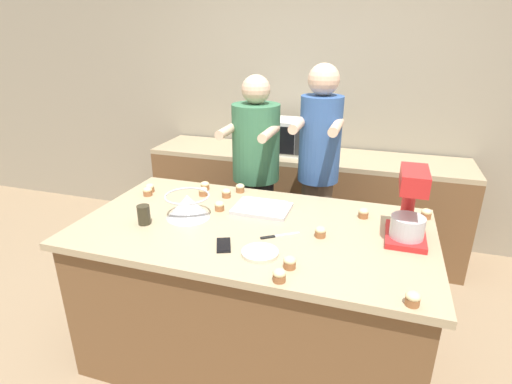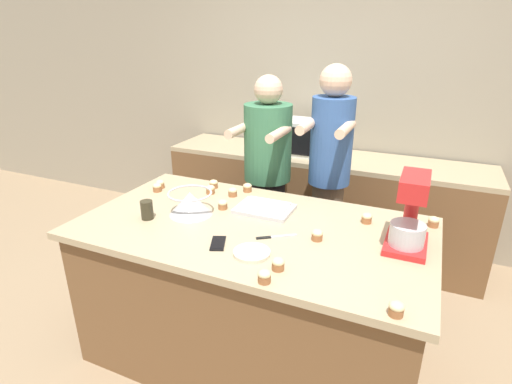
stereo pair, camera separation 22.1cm
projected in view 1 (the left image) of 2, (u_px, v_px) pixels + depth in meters
name	position (u px, v px, depth m)	size (l,w,h in m)	color
ground_plane	(253.00, 351.00, 2.57)	(16.00, 16.00, 0.00)	#937A5B
back_wall	(315.00, 97.00, 3.71)	(10.00, 0.06, 2.70)	gray
island_counter	(253.00, 292.00, 2.40)	(1.96, 1.07, 0.90)	brown
back_counter	(303.00, 200.00, 3.73)	(2.80, 0.60, 0.90)	brown
person_left	(256.00, 180.00, 3.06)	(0.36, 0.52, 1.64)	#232328
person_right	(318.00, 177.00, 2.90)	(0.31, 0.49, 1.72)	brown
stand_mixer	(409.00, 209.00, 2.03)	(0.20, 0.30, 0.38)	red
mixing_bowl	(188.00, 205.00, 2.31)	(0.26, 0.26, 0.14)	#BCBCC1
baking_tray	(262.00, 208.00, 2.42)	(0.33, 0.24, 0.04)	#BCBCC1
microwave_oven	(285.00, 136.00, 3.56)	(0.48, 0.33, 0.30)	silver
cell_phone	(224.00, 245.00, 2.01)	(0.12, 0.16, 0.01)	black
drinking_glass	(144.00, 215.00, 2.23)	(0.07, 0.07, 0.11)	#332D1E
small_plate	(260.00, 253.00, 1.94)	(0.18, 0.18, 0.02)	beige
knife	(278.00, 236.00, 2.11)	(0.19, 0.14, 0.01)	#BCBCC1
cupcake_0	(203.00, 191.00, 2.64)	(0.06, 0.06, 0.06)	#9E6038
cupcake_1	(226.00, 193.00, 2.61)	(0.06, 0.06, 0.06)	#9E6038
cupcake_2	(363.00, 213.00, 2.32)	(0.06, 0.06, 0.06)	#9E6038
cupcake_3	(240.00, 188.00, 2.69)	(0.06, 0.06, 0.06)	#9E6038
cupcake_4	(150.00, 188.00, 2.70)	(0.06, 0.06, 0.06)	#9E6038
cupcake_5	(426.00, 214.00, 2.31)	(0.06, 0.06, 0.06)	#9E6038
cupcake_6	(320.00, 232.00, 2.10)	(0.06, 0.06, 0.06)	#9E6038
cupcake_7	(279.00, 275.00, 1.72)	(0.06, 0.06, 0.06)	#9E6038
cupcake_8	(147.00, 191.00, 2.64)	(0.06, 0.06, 0.06)	#9E6038
cupcake_9	(290.00, 262.00, 1.82)	(0.06, 0.06, 0.06)	#9E6038
cupcake_10	(205.00, 186.00, 2.74)	(0.06, 0.06, 0.06)	#9E6038
cupcake_11	(219.00, 206.00, 2.41)	(0.06, 0.06, 0.06)	#9E6038
cupcake_12	(413.00, 299.00, 1.57)	(0.06, 0.06, 0.06)	#9E6038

